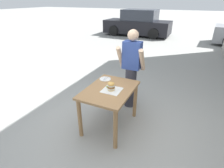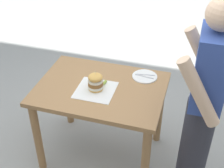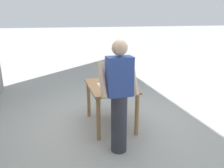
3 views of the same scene
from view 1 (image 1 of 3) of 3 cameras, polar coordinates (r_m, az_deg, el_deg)
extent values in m
plane|color=#9E9E99|center=(3.49, -0.72, -13.15)|extent=(80.00, 80.00, 0.00)
cube|color=#9E7247|center=(3.06, -0.80, -1.92)|extent=(0.79, 1.08, 0.04)
cylinder|color=#9E7247|center=(3.08, -10.47, -10.95)|extent=(0.07, 0.07, 0.75)
cylinder|color=#9E7247|center=(2.81, 1.12, -14.67)|extent=(0.07, 0.07, 0.75)
cylinder|color=#9E7247|center=(3.76, -2.12, -3.11)|extent=(0.07, 0.07, 0.75)
cylinder|color=#9E7247|center=(3.54, 7.56, -5.35)|extent=(0.07, 0.07, 0.75)
cube|color=white|center=(3.01, -0.05, -1.98)|extent=(0.32, 0.32, 0.00)
cylinder|color=gold|center=(3.01, -0.28, -1.75)|extent=(0.12, 0.12, 0.02)
cylinder|color=silver|center=(3.00, -0.29, -1.40)|extent=(0.13, 0.13, 0.02)
cylinder|color=brown|center=(2.98, -0.29, -0.93)|extent=(0.13, 0.13, 0.03)
cylinder|color=silver|center=(2.97, -0.29, -0.45)|extent=(0.12, 0.12, 0.02)
ellipsoid|color=gold|center=(2.96, -0.29, 0.05)|extent=(0.12, 0.12, 0.06)
cylinder|color=#D1B77F|center=(2.94, -0.29, 0.77)|extent=(0.00, 0.00, 0.05)
cylinder|color=#8EA83D|center=(3.07, -1.26, -1.07)|extent=(0.08, 0.04, 0.02)
cylinder|color=white|center=(3.41, -2.23, 1.64)|extent=(0.22, 0.22, 0.01)
cylinder|color=silver|center=(3.42, -2.46, 1.84)|extent=(0.04, 0.17, 0.01)
cylinder|color=silver|center=(3.40, -2.01, 1.75)|extent=(0.03, 0.17, 0.01)
cylinder|color=#33333D|center=(3.87, 6.03, -1.11)|extent=(0.24, 0.24, 0.90)
cube|color=#334C9E|center=(3.59, 6.57, 9.29)|extent=(0.36, 0.22, 0.56)
sphere|color=beige|center=(3.50, 6.91, 15.57)|extent=(0.22, 0.22, 0.22)
cylinder|color=beige|center=(3.63, 2.75, 8.79)|extent=(0.09, 0.34, 0.50)
cylinder|color=beige|center=(3.49, 9.79, 7.71)|extent=(0.09, 0.34, 0.50)
cube|color=black|center=(12.16, 8.20, 18.01)|extent=(4.22, 1.75, 0.80)
cube|color=#2D333D|center=(12.03, 9.16, 21.37)|extent=(2.12, 1.58, 0.66)
cylinder|color=black|center=(11.92, 0.62, 17.03)|extent=(0.64, 0.23, 0.64)
cylinder|color=black|center=(13.38, 3.75, 17.98)|extent=(0.64, 0.23, 0.64)
cylinder|color=black|center=(11.07, 13.36, 15.65)|extent=(0.64, 0.23, 0.64)
cylinder|color=black|center=(12.63, 15.20, 16.69)|extent=(0.64, 0.23, 0.64)
camera|label=2|loc=(3.24, 43.77, 21.57)|focal=50.00mm
camera|label=3|loc=(6.07, 25.28, 21.70)|focal=35.00mm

